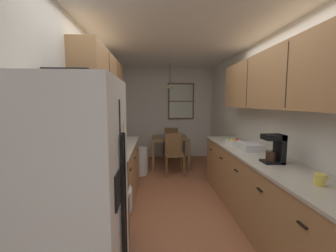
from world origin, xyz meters
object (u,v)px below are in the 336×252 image
at_px(dining_table, 170,141).
at_px(fruit_bowl, 233,141).
at_px(stove_range, 94,211).
at_px(microwave_over_range, 78,90).
at_px(table_serving_bowl, 166,136).
at_px(dining_chair_far, 171,141).
at_px(refrigerator, 70,207).
at_px(dining_chair_near, 174,152).
at_px(trash_bin, 140,161).
at_px(mug_spare, 320,179).
at_px(storage_canister, 104,150).
at_px(dish_rack, 250,147).
at_px(coffee_maker, 275,148).

distance_m(dining_table, fruit_bowl, 2.10).
relative_size(stove_range, fruit_bowl, 4.00).
bearing_deg(microwave_over_range, table_serving_bowl, 72.20).
bearing_deg(dining_chair_far, refrigerator, -102.86).
bearing_deg(dining_chair_near, trash_bin, 179.86).
relative_size(refrigerator, dining_table, 1.94).
bearing_deg(dining_chair_near, fruit_bowl, -54.13).
relative_size(dining_chair_near, table_serving_bowl, 4.15).
relative_size(stove_range, mug_spare, 9.08).
height_order(refrigerator, storage_canister, refrigerator).
xyz_separation_m(refrigerator, mug_spare, (1.94, 0.19, 0.08)).
bearing_deg(dining_table, microwave_over_range, -109.32).
relative_size(fruit_bowl, dish_rack, 0.81).
distance_m(stove_range, dining_chair_far, 3.99).
bearing_deg(storage_canister, dining_chair_far, 71.88).
bearing_deg(stove_range, dining_chair_far, 74.27).
height_order(stove_range, mug_spare, stove_range).
height_order(dining_table, trash_bin, dining_table).
xyz_separation_m(refrigerator, dish_rack, (1.95, 1.53, 0.08)).
height_order(dish_rack, table_serving_bowl, dish_rack).
height_order(dining_chair_far, storage_canister, storage_canister).
xyz_separation_m(refrigerator, coffee_maker, (1.95, 0.87, 0.20)).
bearing_deg(mug_spare, microwave_over_range, 166.25).
height_order(trash_bin, dish_rack, dish_rack).
relative_size(trash_bin, mug_spare, 4.91).
distance_m(trash_bin, storage_canister, 2.18).
bearing_deg(dining_chair_near, dining_table, 94.14).
distance_m(refrigerator, fruit_bowl, 2.79).
bearing_deg(microwave_over_range, trash_bin, 80.96).
bearing_deg(dining_table, refrigerator, -103.88).
height_order(trash_bin, coffee_maker, coffee_maker).
distance_m(microwave_over_range, trash_bin, 2.95).
bearing_deg(dish_rack, dining_table, 112.60).
bearing_deg(dish_rack, fruit_bowl, 96.73).
distance_m(microwave_over_range, dining_chair_far, 4.19).
bearing_deg(stove_range, fruit_bowl, 34.76).
distance_m(microwave_over_range, table_serving_bowl, 3.48).
bearing_deg(trash_bin, storage_canister, -98.34).
bearing_deg(coffee_maker, mug_spare, -90.39).
distance_m(refrigerator, stove_range, 0.81).
distance_m(dining_chair_far, table_serving_bowl, 0.71).
bearing_deg(coffee_maker, fruit_bowl, 92.57).
bearing_deg(coffee_maker, dining_chair_near, 111.30).
bearing_deg(dish_rack, table_serving_bowl, 114.61).
xyz_separation_m(microwave_over_range, dish_rack, (2.11, 0.82, -0.75)).
height_order(dining_chair_far, trash_bin, dining_chair_far).
relative_size(dining_table, mug_spare, 7.41).
height_order(stove_range, table_serving_bowl, stove_range).
bearing_deg(dining_chair_near, mug_spare, -73.18).
height_order(stove_range, fruit_bowl, stove_range).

